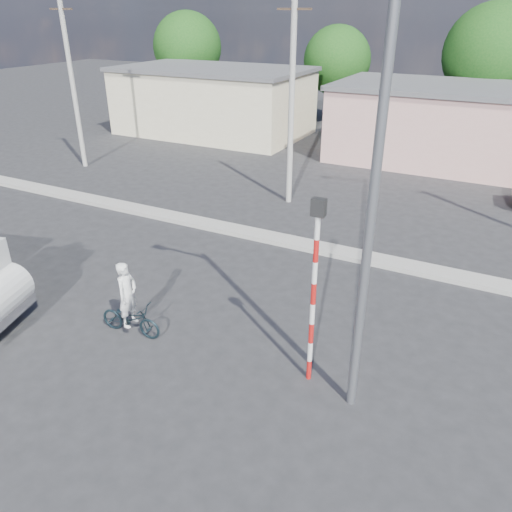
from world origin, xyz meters
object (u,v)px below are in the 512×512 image
at_px(cyclist, 129,305).
at_px(traffic_pole, 314,279).
at_px(bicycle, 131,319).
at_px(streetlight, 366,179).

distance_m(cyclist, traffic_pole, 5.08).
relative_size(bicycle, cyclist, 0.99).
xyz_separation_m(traffic_pole, streetlight, (0.94, -0.30, 2.37)).
relative_size(bicycle, traffic_pole, 0.40).
distance_m(bicycle, streetlight, 7.27).
xyz_separation_m(cyclist, traffic_pole, (4.76, 0.48, 1.72)).
bearing_deg(bicycle, streetlight, -92.85).
xyz_separation_m(bicycle, streetlight, (5.70, 0.18, 4.51)).
distance_m(cyclist, streetlight, 7.01).
bearing_deg(streetlight, traffic_pole, 162.27).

